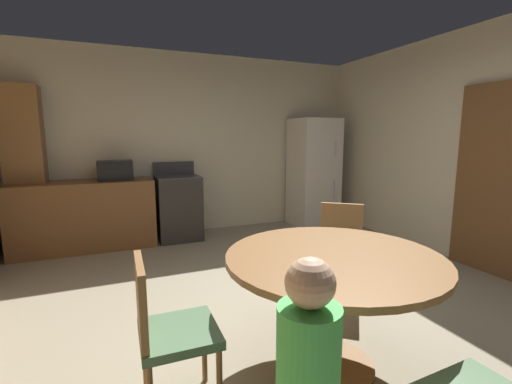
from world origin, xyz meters
TOP-DOWN VIEW (x-y plane):
  - ground_plane at (0.00, 0.00)m, footprint 14.00×14.00m
  - wall_back at (0.00, 3.13)m, footprint 5.47×0.12m
  - wall_right at (2.63, 0.32)m, footprint 0.12×5.63m
  - kitchen_counter at (-1.57, 2.73)m, footprint 1.73×0.60m
  - pantry_column at (-2.21, 2.91)m, footprint 0.44×0.36m
  - oven_range at (-0.35, 2.74)m, footprint 0.60×0.60m
  - refrigerator at (1.87, 2.68)m, footprint 0.68×0.68m
  - microwave at (-1.17, 2.73)m, footprint 0.44×0.32m
  - door_panelled at (2.53, 0.16)m, footprint 0.05×0.84m
  - dining_table at (0.01, -0.56)m, footprint 1.33×1.33m
  - chair_northeast at (0.65, 0.24)m, footprint 0.56×0.56m
  - chair_west at (-1.01, -0.53)m, footprint 0.41×0.41m

SIDE VIEW (x-z plane):
  - ground_plane at x=0.00m, z-range 0.00..0.00m
  - kitchen_counter at x=-1.57m, z-range 0.00..0.90m
  - oven_range at x=-0.35m, z-range -0.08..1.02m
  - chair_northeast at x=0.65m, z-range 0.07..0.94m
  - chair_west at x=-1.01m, z-range 0.07..0.94m
  - dining_table at x=0.01m, z-range 0.23..0.99m
  - refrigerator at x=1.87m, z-range 0.00..1.76m
  - door_panelled at x=2.53m, z-range 0.00..2.04m
  - microwave at x=-1.17m, z-range 0.90..1.16m
  - pantry_column at x=-2.21m, z-range 0.00..2.10m
  - wall_back at x=0.00m, z-range 0.00..2.70m
  - wall_right at x=2.63m, z-range 0.00..2.70m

